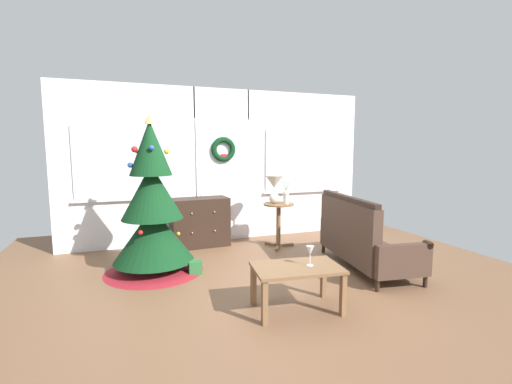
% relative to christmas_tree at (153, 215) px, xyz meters
% --- Properties ---
extents(ground_plane, '(6.76, 6.76, 0.00)m').
position_rel_christmas_tree_xyz_m(ground_plane, '(1.24, -0.80, -0.73)').
color(ground_plane, brown).
extents(back_wall_with_door, '(5.20, 0.19, 2.55)m').
position_rel_christmas_tree_xyz_m(back_wall_with_door, '(1.24, 1.28, 0.55)').
color(back_wall_with_door, white).
rests_on(back_wall_with_door, ground).
extents(christmas_tree, '(1.24, 1.24, 1.98)m').
position_rel_christmas_tree_xyz_m(christmas_tree, '(0.00, 0.00, 0.00)').
color(christmas_tree, '#4C331E').
rests_on(christmas_tree, ground).
extents(dresser_cabinet, '(0.92, 0.48, 0.78)m').
position_rel_christmas_tree_xyz_m(dresser_cabinet, '(0.79, 0.99, -0.34)').
color(dresser_cabinet, black).
rests_on(dresser_cabinet, ground).
extents(settee_sofa, '(0.92, 1.71, 0.96)m').
position_rel_christmas_tree_xyz_m(settee_sofa, '(2.55, -0.79, -0.36)').
color(settee_sofa, black).
rests_on(settee_sofa, ground).
extents(side_table, '(0.50, 0.48, 0.70)m').
position_rel_christmas_tree_xyz_m(side_table, '(1.94, 0.49, -0.23)').
color(side_table, brown).
rests_on(side_table, ground).
extents(table_lamp, '(0.28, 0.28, 0.44)m').
position_rel_christmas_tree_xyz_m(table_lamp, '(1.88, 0.53, 0.26)').
color(table_lamp, silver).
rests_on(table_lamp, side_table).
extents(flower_vase, '(0.11, 0.10, 0.35)m').
position_rel_christmas_tree_xyz_m(flower_vase, '(2.04, 0.43, 0.09)').
color(flower_vase, beige).
rests_on(flower_vase, side_table).
extents(coffee_table, '(0.89, 0.61, 0.44)m').
position_rel_christmas_tree_xyz_m(coffee_table, '(1.22, -1.60, -0.36)').
color(coffee_table, brown).
rests_on(coffee_table, ground).
extents(wine_glass, '(0.08, 0.08, 0.20)m').
position_rel_christmas_tree_xyz_m(wine_glass, '(1.35, -1.63, -0.15)').
color(wine_glass, silver).
rests_on(wine_glass, coffee_table).
extents(gift_box, '(0.16, 0.15, 0.16)m').
position_rel_christmas_tree_xyz_m(gift_box, '(0.47, -0.26, -0.65)').
color(gift_box, '#266633').
rests_on(gift_box, ground).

